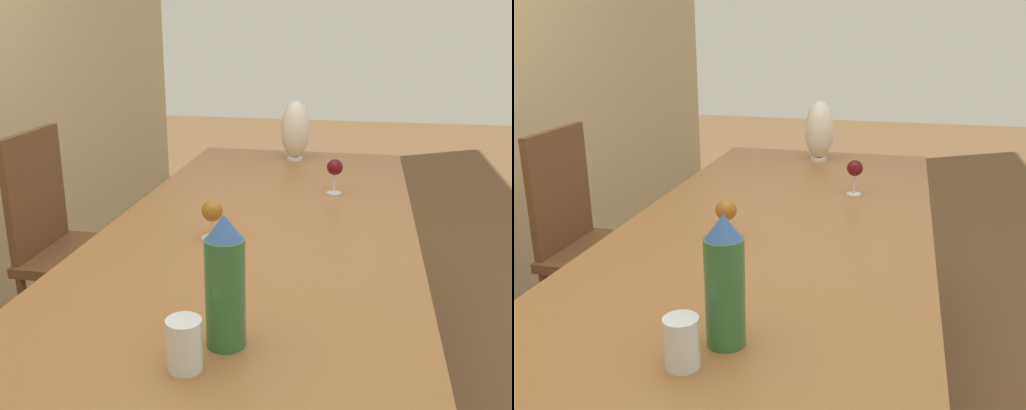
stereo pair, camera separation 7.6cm
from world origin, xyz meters
The scene contains 7 objects.
dining_table centered at (0.00, 0.00, 0.67)m, with size 3.04×0.98×0.73m.
water_bottle centered at (-0.33, -0.06, 0.87)m, with size 0.08×0.08×0.28m.
water_tumbler centered at (-0.43, 0.00, 0.78)m, with size 0.07×0.07×0.10m.
vase centered at (1.33, 0.01, 0.88)m, with size 0.14×0.14×0.28m.
wine_glass_1 centered at (0.80, -0.21, 0.83)m, with size 0.06×0.06×0.13m.
wine_glass_2 centered at (0.24, 0.12, 0.82)m, with size 0.07×0.07×0.12m.
chair_far centered at (0.69, 0.87, 0.50)m, with size 0.44×0.44×0.95m.
Camera 2 is at (-1.31, -0.38, 1.36)m, focal length 40.00 mm.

